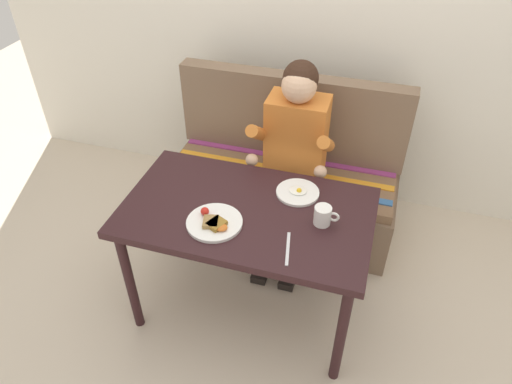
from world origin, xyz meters
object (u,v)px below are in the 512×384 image
(couch, at_px, (283,182))
(person, at_px, (294,146))
(table, at_px, (247,222))
(coffee_mug, at_px, (323,215))
(knife, at_px, (288,249))
(plate_breakfast, at_px, (214,222))
(plate_eggs, at_px, (298,192))

(couch, bearing_deg, person, -62.68)
(table, relative_size, couch, 0.83)
(table, relative_size, coffee_mug, 10.17)
(table, xyz_separation_m, knife, (0.25, -0.20, 0.08))
(plate_breakfast, distance_m, coffee_mug, 0.50)
(person, distance_m, plate_eggs, 0.42)
(person, relative_size, knife, 6.06)
(table, height_order, coffee_mug, coffee_mug)
(table, height_order, plate_eggs, plate_eggs)
(couch, height_order, coffee_mug, couch)
(plate_breakfast, height_order, coffee_mug, coffee_mug)
(coffee_mug, relative_size, knife, 0.59)
(plate_breakfast, distance_m, knife, 0.37)
(person, relative_size, plate_breakfast, 4.65)
(knife, bearing_deg, couch, 93.81)
(couch, bearing_deg, knife, -75.46)
(plate_breakfast, relative_size, coffee_mug, 2.21)
(table, bearing_deg, person, 81.29)
(coffee_mug, height_order, knife, coffee_mug)
(person, bearing_deg, coffee_mug, -64.93)
(couch, xyz_separation_m, coffee_mug, (0.36, -0.76, 0.45))
(couch, xyz_separation_m, plate_breakfast, (-0.11, -0.91, 0.41))
(table, xyz_separation_m, plate_breakfast, (-0.11, -0.15, 0.09))
(person, height_order, knife, person)
(table, bearing_deg, plate_breakfast, -127.52)
(table, relative_size, plate_eggs, 5.57)
(couch, distance_m, coffee_mug, 0.95)
(person, bearing_deg, couch, 117.32)
(plate_eggs, xyz_separation_m, knife, (0.04, -0.39, -0.01))
(coffee_mug, bearing_deg, couch, 115.59)
(plate_breakfast, bearing_deg, person, 74.64)
(table, xyz_separation_m, coffee_mug, (0.36, 0.01, 0.13))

